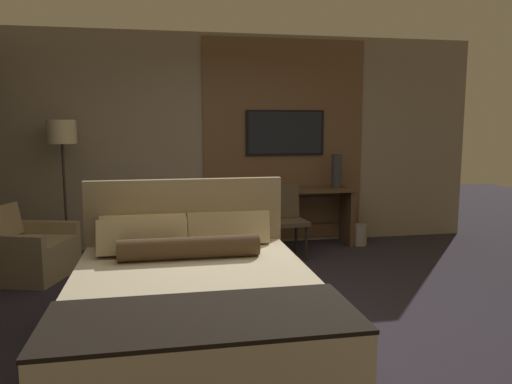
{
  "coord_description": "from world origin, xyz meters",
  "views": [
    {
      "loc": [
        -0.76,
        -4.05,
        1.64
      ],
      "look_at": [
        0.18,
        0.8,
        0.96
      ],
      "focal_mm": 35.0,
      "sensor_mm": 36.0,
      "label": 1
    }
  ],
  "objects_px": {
    "vase_tall": "(336,171)",
    "desk": "(288,208)",
    "tv": "(285,133)",
    "floor_lamp": "(62,143)",
    "armchair_by_window": "(25,254)",
    "bed": "(193,310)",
    "desk_chair": "(285,214)",
    "waste_bin": "(359,235)"
  },
  "relations": [
    {
      "from": "desk_chair",
      "to": "desk",
      "type": "bearing_deg",
      "value": 66.66
    },
    {
      "from": "tv",
      "to": "desk_chair",
      "type": "bearing_deg",
      "value": -103.56
    },
    {
      "from": "desk",
      "to": "floor_lamp",
      "type": "xyz_separation_m",
      "value": [
        -2.8,
        -0.11,
        0.89
      ]
    },
    {
      "from": "desk",
      "to": "tv",
      "type": "xyz_separation_m",
      "value": [
        0.0,
        0.19,
        0.99
      ]
    },
    {
      "from": "desk_chair",
      "to": "vase_tall",
      "type": "xyz_separation_m",
      "value": [
        0.84,
        0.52,
        0.46
      ]
    },
    {
      "from": "desk_chair",
      "to": "floor_lamp",
      "type": "bearing_deg",
      "value": 165.19
    },
    {
      "from": "armchair_by_window",
      "to": "desk",
      "type": "bearing_deg",
      "value": -58.04
    },
    {
      "from": "vase_tall",
      "to": "bed",
      "type": "bearing_deg",
      "value": -125.23
    },
    {
      "from": "desk",
      "to": "vase_tall",
      "type": "xyz_separation_m",
      "value": [
        0.66,
        -0.03,
        0.48
      ]
    },
    {
      "from": "armchair_by_window",
      "to": "waste_bin",
      "type": "distance_m",
      "value": 4.12
    },
    {
      "from": "bed",
      "to": "floor_lamp",
      "type": "height_order",
      "value": "floor_lamp"
    },
    {
      "from": "bed",
      "to": "vase_tall",
      "type": "relative_size",
      "value": 4.79
    },
    {
      "from": "desk_chair",
      "to": "bed",
      "type": "bearing_deg",
      "value": -122.62
    },
    {
      "from": "vase_tall",
      "to": "waste_bin",
      "type": "relative_size",
      "value": 1.62
    },
    {
      "from": "tv",
      "to": "armchair_by_window",
      "type": "xyz_separation_m",
      "value": [
        -3.11,
        -1.01,
        -1.25
      ]
    },
    {
      "from": "desk",
      "to": "desk_chair",
      "type": "xyz_separation_m",
      "value": [
        -0.18,
        -0.55,
        0.02
      ]
    },
    {
      "from": "armchair_by_window",
      "to": "vase_tall",
      "type": "distance_m",
      "value": 3.92
    },
    {
      "from": "tv",
      "to": "desk_chair",
      "type": "distance_m",
      "value": 1.24
    },
    {
      "from": "desk",
      "to": "vase_tall",
      "type": "relative_size",
      "value": 3.75
    },
    {
      "from": "floor_lamp",
      "to": "desk_chair",
      "type": "bearing_deg",
      "value": -9.51
    },
    {
      "from": "bed",
      "to": "floor_lamp",
      "type": "bearing_deg",
      "value": 114.55
    },
    {
      "from": "armchair_by_window",
      "to": "vase_tall",
      "type": "relative_size",
      "value": 2.26
    },
    {
      "from": "bed",
      "to": "tv",
      "type": "relative_size",
      "value": 2.02
    },
    {
      "from": "desk_chair",
      "to": "armchair_by_window",
      "type": "bearing_deg",
      "value": 179.84
    },
    {
      "from": "desk_chair",
      "to": "waste_bin",
      "type": "height_order",
      "value": "desk_chair"
    },
    {
      "from": "bed",
      "to": "vase_tall",
      "type": "bearing_deg",
      "value": 54.77
    },
    {
      "from": "tv",
      "to": "floor_lamp",
      "type": "height_order",
      "value": "tv"
    },
    {
      "from": "desk_chair",
      "to": "vase_tall",
      "type": "distance_m",
      "value": 1.09
    },
    {
      "from": "floor_lamp",
      "to": "waste_bin",
      "type": "distance_m",
      "value": 3.96
    },
    {
      "from": "armchair_by_window",
      "to": "floor_lamp",
      "type": "relative_size",
      "value": 0.61
    },
    {
      "from": "desk_chair",
      "to": "vase_tall",
      "type": "relative_size",
      "value": 1.97
    },
    {
      "from": "vase_tall",
      "to": "waste_bin",
      "type": "bearing_deg",
      "value": -21.46
    },
    {
      "from": "waste_bin",
      "to": "tv",
      "type": "bearing_deg",
      "value": 160.27
    },
    {
      "from": "bed",
      "to": "armchair_by_window",
      "type": "bearing_deg",
      "value": 126.41
    },
    {
      "from": "desk_chair",
      "to": "floor_lamp",
      "type": "relative_size",
      "value": 0.53
    },
    {
      "from": "vase_tall",
      "to": "desk",
      "type": "bearing_deg",
      "value": 177.09
    },
    {
      "from": "waste_bin",
      "to": "bed",
      "type": "bearing_deg",
      "value": -129.92
    },
    {
      "from": "bed",
      "to": "armchair_by_window",
      "type": "height_order",
      "value": "bed"
    },
    {
      "from": "bed",
      "to": "desk",
      "type": "distance_m",
      "value": 3.38
    },
    {
      "from": "tv",
      "to": "vase_tall",
      "type": "height_order",
      "value": "tv"
    },
    {
      "from": "desk",
      "to": "armchair_by_window",
      "type": "distance_m",
      "value": 3.22
    },
    {
      "from": "bed",
      "to": "tv",
      "type": "height_order",
      "value": "tv"
    }
  ]
}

